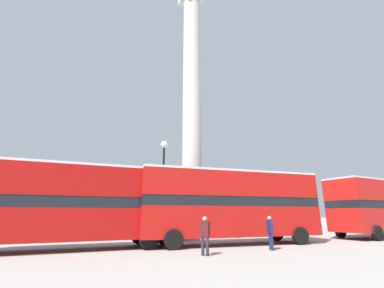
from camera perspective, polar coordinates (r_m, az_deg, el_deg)
ground_plane at (r=21.70m, az=-0.00°, el=-19.93°), size 200.00×200.00×0.00m
monument_column at (r=22.58m, az=-0.00°, el=1.36°), size 5.11×5.11×24.94m
bus_a at (r=26.02m, az=36.23°, el=-11.00°), size 10.31×3.66×4.34m
bus_b at (r=15.02m, az=-25.18°, el=-11.56°), size 11.10×2.79×4.27m
bus_c at (r=16.35m, az=8.65°, el=-12.89°), size 11.25×3.50×4.33m
equestrian_statue at (r=30.68m, az=15.06°, el=-14.58°), size 4.01×3.34×6.33m
street_lamp at (r=18.34m, az=-6.41°, el=-7.02°), size 0.51×0.51×6.90m
pedestrian_near_lamp at (r=12.05m, az=2.89°, el=-19.27°), size 0.38×0.46×1.65m
pedestrian_by_plinth at (r=14.38m, az=16.99°, el=-17.99°), size 0.30×0.47×1.66m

